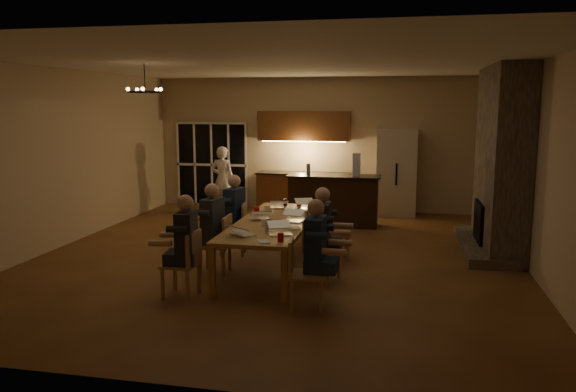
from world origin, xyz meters
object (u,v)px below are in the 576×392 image
Objects in this scene: laptop_d at (292,214)px; laptop_f at (306,203)px; chair_left_near at (181,264)px; laptop_b at (280,227)px; dining_table at (274,244)px; bar_island at (333,200)px; redcup_mid at (257,210)px; plate_near at (293,228)px; mug_mid at (286,212)px; bar_bottle at (308,169)px; plate_left at (241,231)px; laptop_c at (260,212)px; redcup_near at (281,237)px; person_left_near at (187,246)px; plate_far at (310,213)px; refrigerator at (397,172)px; person_right_mid at (322,234)px; mug_back at (267,208)px; laptop_e at (279,202)px; chandelier at (145,92)px; chair_right_mid at (322,250)px; person_left_mid at (213,228)px; bar_blender at (357,165)px; chair_right_near at (307,274)px; chair_left_mid at (215,244)px; laptop_a at (243,227)px; standing_person at (223,180)px; can_right at (307,214)px; chair_left_far at (233,229)px; chair_right_far at (336,233)px; can_cola at (285,202)px; redcup_far at (299,202)px; mug_front at (264,223)px.

laptop_d is 1.08m from laptop_f.
chair_left_near is 2.78× the size of laptop_b.
bar_island reaches higher than dining_table.
plate_near is (0.82, -0.98, -0.05)m from redcup_mid.
bar_island is 2.83m from mug_mid.
plate_left is at bearing -93.85° from bar_bottle.
redcup_near is at bearing 89.85° from laptop_c.
person_left_near is 2.58m from plate_far.
refrigerator is at bearing 71.47° from plate_far.
person_right_mid reaches higher than mug_back.
laptop_c is 1.00× the size of laptop_e.
chair_right_mid is at bearing -10.60° from chandelier.
laptop_e reaches higher than plate_far.
person_left_near and person_left_mid have the same top height.
chair_right_near is at bearing -91.26° from bar_blender.
laptop_d is at bearing -51.87° from mug_back.
laptop_a is (0.61, -0.56, 0.42)m from chair_left_mid.
chandelier reaches higher than person_left_mid.
mug_back is at bearing 124.13° from standing_person.
chair_left_mid is 0.90m from laptop_c.
person_right_mid is 0.96m from can_right.
chair_left_far reaches higher than can_right.
chair_left_near is 1.00× the size of chair_right_near.
laptop_e is at bearing 129.57° from can_right.
chair_right_near is 5.10m from bar_bottle.
plate_near reaches higher than dining_table.
chair_right_far is 7.42× the size of redcup_mid.
dining_table is at bearing 125.15° from person_left_mid.
chandelier reaches higher than redcup_mid.
redcup_near is (2.51, -1.36, -1.94)m from chandelier.
mug_mid is 0.43× the size of plate_far.
laptop_b is 1.60m from plate_far.
chair_left_mid is 0.93m from laptop_a.
chandelier reaches higher than person_left_near.
person_left_near is at bearing -7.97° from chair_left_far.
person_left_near is at bearing -124.22° from can_right.
person_left_mid is 11.50× the size of can_cola.
plate_far is (-0.45, 0.00, 0.31)m from chair_right_far.
person_left_mid is at bearing -115.60° from redcup_mid.
plate_far reaches higher than dining_table.
chandelier is at bearing 178.52° from dining_table.
laptop_f reaches higher than chair_left_near.
redcup_far is at bearing 102.65° from laptop_d.
plate_left is 1.05× the size of plate_far.
chandelier is 1.75× the size of laptop_b.
laptop_f is 2.67× the size of redcup_far.
chandelier is at bearing -147.11° from can_cola.
chair_right_near reaches higher than dining_table.
plate_left is (-0.23, -0.44, -0.04)m from mug_front.
mug_front is at bearing 138.38° from person_left_near.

